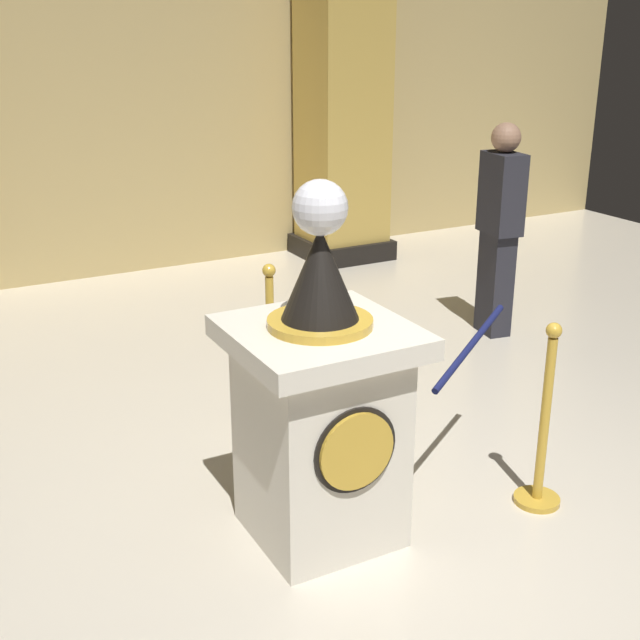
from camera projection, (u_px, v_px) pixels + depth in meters
The scene contains 8 objects.
ground_plane at pixel (430, 549), 3.96m from camera, with size 12.56×12.56×0.00m, color beige.
back_wall at pixel (106, 81), 7.75m from camera, with size 12.56×0.16×3.70m, color tan.
pedestal_clock at pixel (320, 408), 3.87m from camera, with size 0.80×0.80×1.75m.
stanchion_near at pixel (542, 443), 4.23m from camera, with size 0.24×0.24×1.00m.
stanchion_far at pixel (271, 370), 5.08m from camera, with size 0.24×0.24×1.04m.
velvet_rope at pixel (397, 332), 4.51m from camera, with size 1.18×1.19×0.22m.
column_right at pixel (343, 86), 8.33m from camera, with size 0.90×0.90×3.55m.
bystander_guest at pixel (500, 225), 6.43m from camera, with size 0.27×0.39×1.67m.
Camera 1 is at (-2.06, -2.70, 2.38)m, focal length 46.52 mm.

